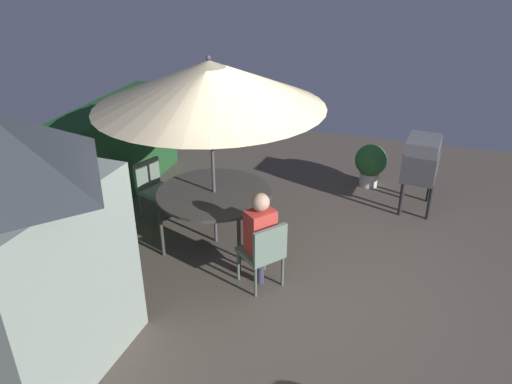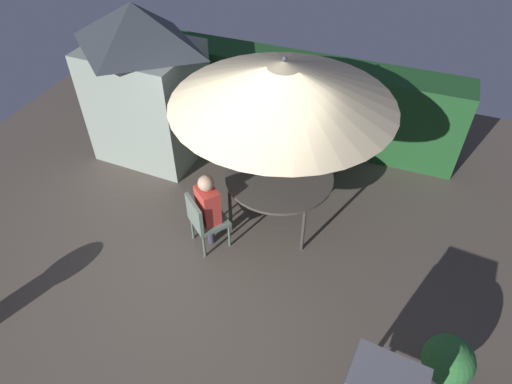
{
  "view_description": "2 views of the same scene",
  "coord_description": "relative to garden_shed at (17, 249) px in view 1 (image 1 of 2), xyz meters",
  "views": [
    {
      "loc": [
        -5.03,
        -1.07,
        3.84
      ],
      "look_at": [
        0.47,
        0.69,
        0.91
      ],
      "focal_mm": 34.42,
      "sensor_mm": 36.0,
      "label": 1
    },
    {
      "loc": [
        1.97,
        -3.49,
        5.03
      ],
      "look_at": [
        0.42,
        0.59,
        1.06
      ],
      "focal_mm": 31.6,
      "sensor_mm": 36.0,
      "label": 2
    }
  ],
  "objects": [
    {
      "name": "ground_plane",
      "position": [
        2.14,
        -2.14,
        -1.36
      ],
      "size": [
        11.0,
        11.0,
        0.0
      ],
      "primitive_type": "plane",
      "color": "brown"
    },
    {
      "name": "hedge_backdrop",
      "position": [
        2.14,
        1.36,
        -0.59
      ],
      "size": [
        5.99,
        0.73,
        1.54
      ],
      "color": "#1E4C23",
      "rests_on": "ground"
    },
    {
      "name": "garden_shed",
      "position": [
        0.0,
        0.0,
        0.0
      ],
      "size": [
        1.86,
        1.54,
        2.67
      ],
      "color": "gray",
      "rests_on": "ground"
    },
    {
      "name": "patio_table",
      "position": [
        2.64,
        -0.83,
        -0.61
      ],
      "size": [
        1.59,
        1.59,
        0.8
      ],
      "color": "#47423D",
      "rests_on": "ground"
    },
    {
      "name": "patio_umbrella",
      "position": [
        2.64,
        -0.83,
        0.93
      ],
      "size": [
        2.93,
        2.93,
        2.64
      ],
      "color": "#4C4C51",
      "rests_on": "ground"
    },
    {
      "name": "bbq_grill",
      "position": [
        4.55,
        -3.51,
        -0.51
      ],
      "size": [
        0.75,
        0.57,
        1.2
      ],
      "color": "#47474C",
      "rests_on": "ground"
    },
    {
      "name": "chair_near_shed",
      "position": [
        1.86,
        -1.79,
        -0.84
      ],
      "size": [
        0.65,
        0.65,
        0.9
      ],
      "color": "slate",
      "rests_on": "ground"
    },
    {
      "name": "chair_far_side",
      "position": [
        3.06,
        0.35,
        -0.84
      ],
      "size": [
        0.59,
        0.59,
        0.9
      ],
      "color": "slate",
      "rests_on": "ground"
    },
    {
      "name": "potted_plant_by_grill",
      "position": [
        5.19,
        -2.72,
        -0.93
      ],
      "size": [
        0.55,
        0.55,
        0.75
      ],
      "color": "silver",
      "rests_on": "ground"
    },
    {
      "name": "person_in_red",
      "position": [
        1.92,
        -1.72,
        -0.58
      ],
      "size": [
        0.42,
        0.4,
        1.26
      ],
      "color": "#CC3D33",
      "rests_on": "ground"
    }
  ]
}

